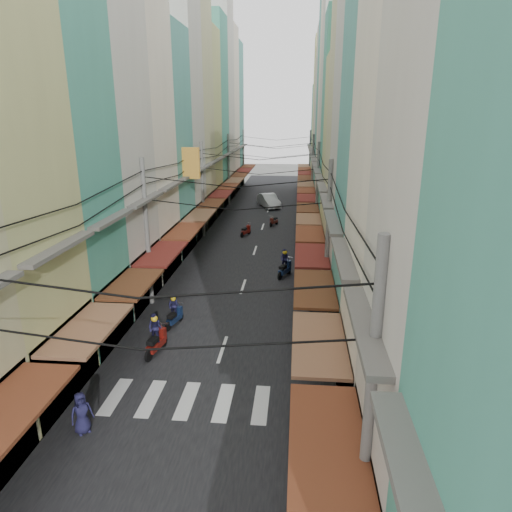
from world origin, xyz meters
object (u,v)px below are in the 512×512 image
Objects in this scene: traffic_sign at (333,338)px; white_car at (269,207)px; bicycle at (373,313)px; market_umbrella at (395,338)px.

white_car is at bearing 97.68° from traffic_sign.
bicycle is 7.05m from market_umbrella.
market_umbrella is at bearing -167.44° from bicycle.
market_umbrella is at bearing -99.37° from white_car.
bicycle is 0.68× the size of traffic_sign.
white_car is 36.53m from market_umbrella.
traffic_sign is (4.82, -35.78, 1.88)m from white_car.
bicycle is at bearing 68.18° from traffic_sign.
traffic_sign is at bearing 173.28° from bicycle.
traffic_sign reaches higher than bicycle.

